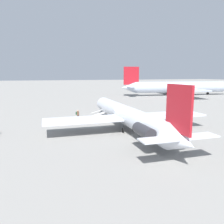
{
  "coord_description": "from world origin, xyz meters",
  "views": [
    {
      "loc": [
        -26.66,
        12.43,
        7.19
      ],
      "look_at": [
        3.48,
        0.52,
        1.72
      ],
      "focal_mm": 35.0,
      "sensor_mm": 36.0,
      "label": 1
    }
  ],
  "objects_px": {
    "airplane_far_right": "(178,87)",
    "passenger": "(78,115)",
    "airplane_main": "(127,115)",
    "boarding_stairs": "(88,118)"
  },
  "relations": [
    {
      "from": "airplane_far_right",
      "to": "passenger",
      "type": "xyz_separation_m",
      "value": [
        -31.0,
        43.95,
        -2.0
      ]
    },
    {
      "from": "airplane_main",
      "to": "passenger",
      "type": "distance_m",
      "value": 9.49
    },
    {
      "from": "airplane_main",
      "to": "boarding_stairs",
      "type": "height_order",
      "value": "airplane_main"
    },
    {
      "from": "airplane_main",
      "to": "airplane_far_right",
      "type": "bearing_deg",
      "value": -40.55
    },
    {
      "from": "boarding_stairs",
      "to": "passenger",
      "type": "height_order",
      "value": "passenger"
    },
    {
      "from": "airplane_main",
      "to": "boarding_stairs",
      "type": "distance_m",
      "value": 8.77
    },
    {
      "from": "airplane_main",
      "to": "passenger",
      "type": "height_order",
      "value": "airplane_main"
    },
    {
      "from": "airplane_far_right",
      "to": "boarding_stairs",
      "type": "distance_m",
      "value": 52.51
    },
    {
      "from": "boarding_stairs",
      "to": "passenger",
      "type": "distance_m",
      "value": 1.82
    },
    {
      "from": "airplane_far_right",
      "to": "passenger",
      "type": "bearing_deg",
      "value": -133.94
    }
  ]
}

